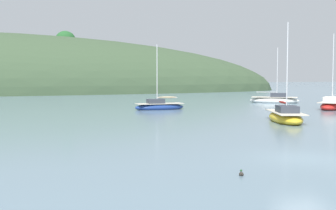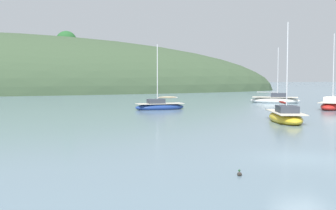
{
  "view_description": "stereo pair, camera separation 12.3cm",
  "coord_description": "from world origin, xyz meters",
  "px_view_note": "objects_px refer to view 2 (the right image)",
  "views": [
    {
      "loc": [
        -12.4,
        -17.53,
        3.83
      ],
      "look_at": [
        0.0,
        20.0,
        1.2
      ],
      "focal_mm": 48.02,
      "sensor_mm": 36.0,
      "label": 1
    },
    {
      "loc": [
        -12.29,
        -17.57,
        3.83
      ],
      "look_at": [
        0.0,
        20.0,
        1.2
      ],
      "focal_mm": 48.02,
      "sensor_mm": 36.0,
      "label": 2
    }
  ],
  "objects_px": {
    "sailboat_cream_ketch": "(333,105)",
    "sailboat_black_sloop": "(159,106)",
    "duck_straggler": "(239,174)",
    "sailboat_orange_cutter": "(285,117)",
    "sailboat_blue_center": "(275,100)"
  },
  "relations": [
    {
      "from": "sailboat_cream_ketch",
      "to": "duck_straggler",
      "type": "distance_m",
      "value": 37.56
    },
    {
      "from": "sailboat_orange_cutter",
      "to": "duck_straggler",
      "type": "bearing_deg",
      "value": -127.41
    },
    {
      "from": "sailboat_cream_ketch",
      "to": "sailboat_black_sloop",
      "type": "distance_m",
      "value": 19.76
    },
    {
      "from": "sailboat_black_sloop",
      "to": "duck_straggler",
      "type": "relative_size",
      "value": 18.1
    },
    {
      "from": "duck_straggler",
      "to": "sailboat_orange_cutter",
      "type": "bearing_deg",
      "value": 52.59
    },
    {
      "from": "sailboat_orange_cutter",
      "to": "sailboat_blue_center",
      "type": "bearing_deg",
      "value": 60.23
    },
    {
      "from": "sailboat_blue_center",
      "to": "duck_straggler",
      "type": "xyz_separation_m",
      "value": [
        -25.68,
        -39.28,
        -0.35
      ]
    },
    {
      "from": "sailboat_cream_ketch",
      "to": "duck_straggler",
      "type": "xyz_separation_m",
      "value": [
        -25.81,
        -27.28,
        -0.36
      ]
    },
    {
      "from": "duck_straggler",
      "to": "sailboat_black_sloop",
      "type": "bearing_deg",
      "value": 78.26
    },
    {
      "from": "sailboat_orange_cutter",
      "to": "duck_straggler",
      "type": "relative_size",
      "value": 20.33
    },
    {
      "from": "sailboat_cream_ketch",
      "to": "sailboat_black_sloop",
      "type": "bearing_deg",
      "value": 164.34
    },
    {
      "from": "sailboat_orange_cutter",
      "to": "sailboat_blue_center",
      "type": "xyz_separation_m",
      "value": [
        12.94,
        22.63,
        -0.01
      ]
    },
    {
      "from": "sailboat_blue_center",
      "to": "sailboat_black_sloop",
      "type": "bearing_deg",
      "value": -160.56
    },
    {
      "from": "sailboat_cream_ketch",
      "to": "sailboat_orange_cutter",
      "type": "bearing_deg",
      "value": -140.9
    },
    {
      "from": "sailboat_cream_ketch",
      "to": "sailboat_blue_center",
      "type": "distance_m",
      "value": 12.0
    }
  ]
}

